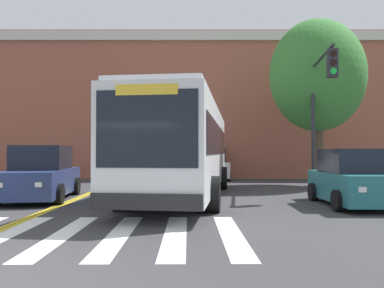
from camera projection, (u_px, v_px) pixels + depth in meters
The scene contains 10 objects.
crosswalk at pixel (34, 235), 7.42m from camera, with size 8.31×4.03×0.01m.
lane_line_yellow_inner at pixel (118, 181), 21.42m from camera, with size 0.12×36.00×0.01m, color gold.
lane_line_yellow_outer at pixel (121, 181), 21.42m from camera, with size 0.12×36.00×0.01m, color gold.
city_bus at pixel (184, 147), 14.05m from camera, with size 3.98×12.25×3.40m.
car_navy_near_lane at pixel (40, 175), 13.06m from camera, with size 2.46×4.65×1.87m.
car_teal_far_lane at pixel (352, 179), 11.52m from camera, with size 2.10×3.80×1.75m.
car_white_behind_bus at pixel (209, 165), 22.70m from camera, with size 2.25×4.31×1.87m.
traffic_light_near_corner at pixel (319, 96), 14.92m from camera, with size 0.65×3.56×5.90m.
street_tree_curbside_large at pixel (316, 76), 18.32m from camera, with size 6.75×6.76×8.12m.
building_facade at pixel (163, 111), 26.95m from camera, with size 37.94×7.82×9.28m.
Camera 1 is at (2.60, -4.65, 1.65)m, focal length 35.00 mm.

